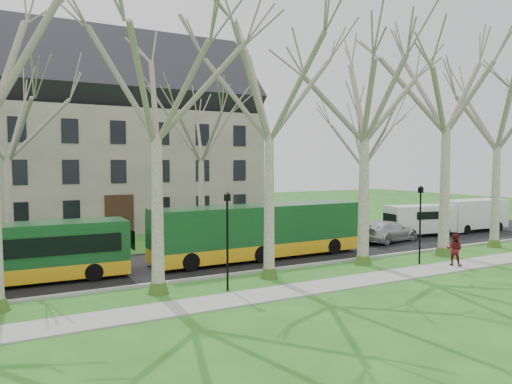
# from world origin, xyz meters

# --- Properties ---
(ground) EXTENTS (120.00, 120.00, 0.00)m
(ground) POSITION_xyz_m (0.00, 0.00, 0.00)
(ground) COLOR #26611B
(ground) RESTS_ON ground
(sidewalk) EXTENTS (70.00, 2.00, 0.06)m
(sidewalk) POSITION_xyz_m (0.00, -2.50, 0.03)
(sidewalk) COLOR gray
(sidewalk) RESTS_ON ground
(road) EXTENTS (80.00, 8.00, 0.06)m
(road) POSITION_xyz_m (0.00, 5.50, 0.03)
(road) COLOR black
(road) RESTS_ON ground
(curb) EXTENTS (80.00, 0.25, 0.14)m
(curb) POSITION_xyz_m (0.00, 1.50, 0.07)
(curb) COLOR #A5A39E
(curb) RESTS_ON ground
(building) EXTENTS (26.50, 12.20, 16.00)m
(building) POSITION_xyz_m (-6.00, 24.00, 8.07)
(building) COLOR gray
(building) RESTS_ON ground
(tree_row_verge) EXTENTS (49.00, 7.00, 14.00)m
(tree_row_verge) POSITION_xyz_m (0.00, 0.30, 7.00)
(tree_row_verge) COLOR gray
(tree_row_verge) RESTS_ON ground
(tree_row_far) EXTENTS (33.00, 7.00, 12.00)m
(tree_row_far) POSITION_xyz_m (-1.33, 11.00, 6.00)
(tree_row_far) COLOR gray
(tree_row_far) RESTS_ON ground
(lamp_row) EXTENTS (36.22, 0.22, 4.30)m
(lamp_row) POSITION_xyz_m (-0.00, -1.00, 2.57)
(lamp_row) COLOR black
(lamp_row) RESTS_ON ground
(hedges) EXTENTS (30.60, 8.60, 2.00)m
(hedges) POSITION_xyz_m (-4.67, 14.00, 1.00)
(hedges) COLOR #17531D
(hedges) RESTS_ON ground
(bus_follow) EXTENTS (13.02, 2.95, 3.24)m
(bus_follow) POSITION_xyz_m (-1.14, 4.61, 1.68)
(bus_follow) COLOR #144720
(bus_follow) RESTS_ON road
(sedan) EXTENTS (5.52, 3.09, 1.51)m
(sedan) POSITION_xyz_m (9.82, 5.39, 0.82)
(sedan) COLOR silver
(sedan) RESTS_ON road
(van_a) EXTENTS (5.62, 2.86, 2.34)m
(van_a) POSITION_xyz_m (14.07, 6.34, 1.23)
(van_a) COLOR silver
(van_a) RESTS_ON road
(van_b) EXTENTS (6.00, 2.41, 2.58)m
(van_b) POSITION_xyz_m (19.86, 6.04, 1.35)
(van_b) COLOR silver
(van_b) RESTS_ON road
(pedestrian_b) EXTENTS (0.97, 1.06, 1.76)m
(pedestrian_b) POSITION_xyz_m (7.13, -2.43, 0.94)
(pedestrian_b) COLOR #571315
(pedestrian_b) RESTS_ON sidewalk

